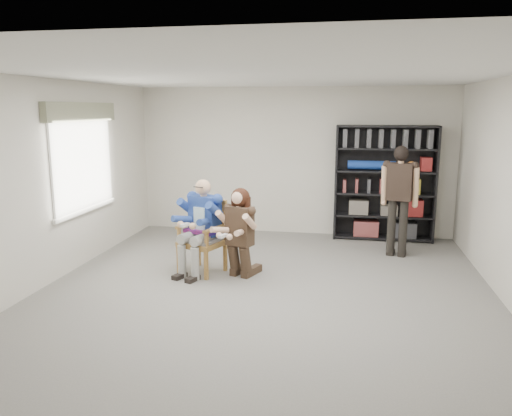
% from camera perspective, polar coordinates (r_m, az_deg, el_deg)
% --- Properties ---
extents(room_shell, '(6.00, 7.00, 2.80)m').
position_cam_1_polar(room_shell, '(6.18, 0.82, 2.04)').
color(room_shell, beige).
rests_on(room_shell, ground).
extents(floor, '(6.00, 7.00, 0.01)m').
position_cam_1_polar(floor, '(6.55, 0.78, -10.13)').
color(floor, slate).
rests_on(floor, ground).
extents(window_left, '(0.16, 2.00, 1.75)m').
position_cam_1_polar(window_left, '(8.10, -19.06, 5.27)').
color(window_left, silver).
rests_on(window_left, room_shell).
extents(armchair, '(0.80, 0.79, 1.08)m').
position_cam_1_polar(armchair, '(7.38, -6.21, -3.33)').
color(armchair, '#9D6B36').
rests_on(armchair, floor).
extents(seated_man, '(0.86, 1.00, 1.40)m').
position_cam_1_polar(seated_man, '(7.34, -6.24, -2.10)').
color(seated_man, navy).
rests_on(seated_man, floor).
extents(kneeling_woman, '(0.81, 1.00, 1.29)m').
position_cam_1_polar(kneeling_woman, '(7.10, -2.00, -3.00)').
color(kneeling_woman, '#3D2A1C').
rests_on(kneeling_woman, floor).
extents(bookshelf, '(1.80, 0.38, 2.10)m').
position_cam_1_polar(bookshelf, '(9.42, 14.48, 2.74)').
color(bookshelf, black).
rests_on(bookshelf, floor).
extents(standing_man, '(0.62, 0.44, 1.81)m').
position_cam_1_polar(standing_man, '(8.40, 15.99, 0.64)').
color(standing_man, black).
rests_on(standing_man, floor).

